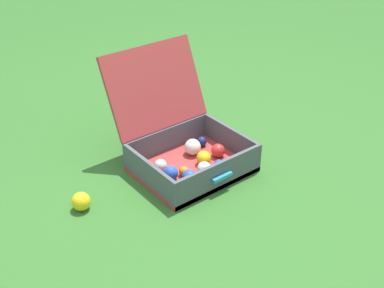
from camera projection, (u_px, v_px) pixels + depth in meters
name	position (u px, v px, depth m)	size (l,w,h in m)	color
ground_plane	(201.00, 177.00, 2.42)	(16.00, 16.00, 0.00)	#336B28
open_suitcase	(184.00, 144.00, 2.45)	(0.52, 0.62, 0.54)	#B23838
stray_ball_on_grass	(81.00, 201.00, 2.19)	(0.08, 0.08, 0.08)	yellow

